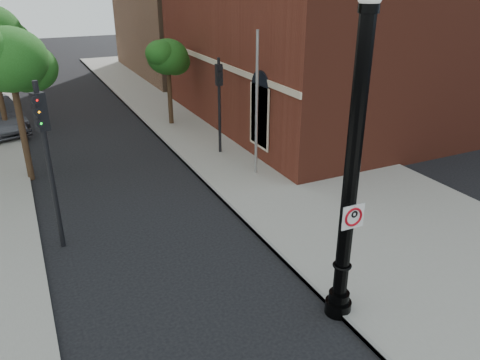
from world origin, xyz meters
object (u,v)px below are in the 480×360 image
no_parking_sign (353,217)px  traffic_signal_right (219,91)px  lamppost (351,183)px  traffic_signal_left (45,140)px

no_parking_sign → traffic_signal_right: bearing=82.0°
lamppost → no_parking_sign: lamppost is taller
no_parking_sign → traffic_signal_right: size_ratio=0.13×
traffic_signal_left → traffic_signal_right: traffic_signal_left is taller
lamppost → no_parking_sign: 0.73m
no_parking_sign → traffic_signal_left: traffic_signal_left is taller
lamppost → no_parking_sign: size_ratio=13.12×
no_parking_sign → traffic_signal_right: traffic_signal_right is taller
no_parking_sign → traffic_signal_left: size_ratio=0.11×
lamppost → no_parking_sign: bearing=-88.5°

